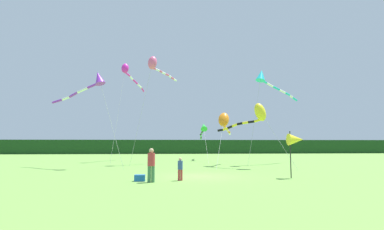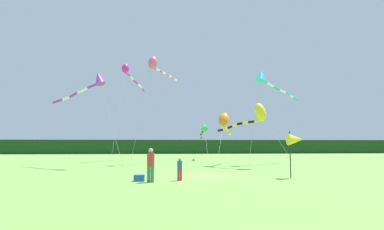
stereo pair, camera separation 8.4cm
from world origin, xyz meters
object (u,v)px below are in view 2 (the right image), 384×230
object	(u,v)px
cooler_box	(139,178)
kite_rainbow	(154,64)
person_child	(180,168)
kite_purple	(93,82)
kite_magenta	(128,72)
banner_flag_pole	(295,140)
kite_orange	(224,121)
person_adult	(151,163)
kite_yellow	(257,114)
kite_cyan	(266,79)
kite_green	(204,128)

from	to	relation	value
cooler_box	kite_rainbow	size ratio (longest dim) A/B	0.05
person_child	kite_purple	distance (m)	13.22
kite_purple	kite_magenta	world-z (taller)	kite_magenta
person_child	cooler_box	distance (m)	2.23
banner_flag_pole	kite_orange	size ratio (longest dim) A/B	0.39
person_adult	cooler_box	xyz separation A→B (m)	(-0.62, 0.59, -0.81)
banner_flag_pole	kite_orange	world-z (taller)	kite_orange
kite_orange	person_adult	bearing A→B (deg)	-117.74
kite_magenta	kite_yellow	size ratio (longest dim) A/B	2.07
person_child	cooler_box	size ratio (longest dim) A/B	2.21
banner_flag_pole	person_adult	bearing A→B (deg)	-171.35
person_adult	cooler_box	world-z (taller)	person_adult
kite_purple	kite_cyan	xyz separation A→B (m)	(15.91, 2.85, 1.18)
cooler_box	kite_purple	bearing A→B (deg)	117.04
cooler_box	kite_yellow	world-z (taller)	kite_yellow
person_adult	cooler_box	size ratio (longest dim) A/B	3.12
kite_magenta	kite_rainbow	bearing A→B (deg)	-59.64
cooler_box	banner_flag_pole	bearing A→B (deg)	4.33
kite_green	kite_yellow	size ratio (longest dim) A/B	1.66
kite_rainbow	kite_orange	world-z (taller)	kite_rainbow
person_adult	person_child	bearing A→B (deg)	22.83
kite_magenta	kite_cyan	bearing A→B (deg)	-25.72
person_adult	cooler_box	distance (m)	1.18
kite_purple	person_adult	bearing A→B (deg)	-61.51
person_child	kite_orange	size ratio (longest dim) A/B	0.18
kite_rainbow	banner_flag_pole	bearing A→B (deg)	-55.37
kite_rainbow	kite_green	bearing A→B (deg)	51.29
person_child	cooler_box	world-z (taller)	person_child
person_adult	kite_rainbow	distance (m)	16.66
banner_flag_pole	kite_purple	bearing A→B (deg)	147.97
kite_green	person_child	bearing A→B (deg)	-100.72
kite_rainbow	kite_yellow	size ratio (longest dim) A/B	1.97
cooler_box	kite_orange	distance (m)	13.65
cooler_box	kite_orange	xyz separation A→B (m)	(6.80, 11.16, 3.96)
person_adult	kite_yellow	world-z (taller)	kite_yellow
person_child	kite_cyan	bearing A→B (deg)	53.26
person_adult	kite_orange	world-z (taller)	kite_orange
banner_flag_pole	kite_cyan	world-z (taller)	kite_cyan
person_child	kite_yellow	distance (m)	10.93
person_child	kite_yellow	bearing A→B (deg)	49.00
person_adult	kite_rainbow	world-z (taller)	kite_rainbow
kite_magenta	banner_flag_pole	bearing A→B (deg)	-56.61
kite_rainbow	kite_green	world-z (taller)	kite_rainbow
banner_flag_pole	kite_purple	world-z (taller)	kite_purple
kite_rainbow	kite_cyan	world-z (taller)	kite_rainbow
person_child	kite_magenta	xyz separation A→B (m)	(-5.22, 18.93, 9.70)
cooler_box	kite_orange	size ratio (longest dim) A/B	0.08
cooler_box	kite_orange	bearing A→B (deg)	58.63
kite_green	kite_cyan	xyz separation A→B (m)	(5.08, -8.70, 4.42)
kite_purple	kite_yellow	world-z (taller)	kite_purple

